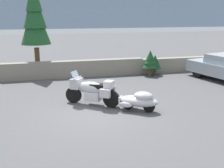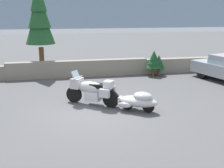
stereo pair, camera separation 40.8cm
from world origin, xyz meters
name	(u,v)px [view 2 (the right image)]	position (x,y,z in m)	size (l,w,h in m)	color
ground_plane	(95,112)	(0.00, 0.00, 0.00)	(80.00, 80.00, 0.00)	#4C4C4F
stone_guard_wall	(84,69)	(0.32, 6.12, 0.43)	(24.00, 0.54, 0.94)	gray
distant_ridgeline	(54,0)	(0.00, 96.13, 8.00)	(240.00, 80.00, 16.00)	#7F93AD
touring_motorcycle	(92,90)	(0.03, 0.91, 0.62)	(1.97, 1.53, 1.33)	black
car_shaped_trailer	(138,101)	(1.60, -0.19, 0.41)	(2.01, 1.56, 0.76)	black
pine_tree_tall	(39,15)	(-2.07, 7.28, 3.47)	(1.70, 1.70, 5.54)	brown
pine_sapling_near	(159,63)	(4.59, 5.40, 0.75)	(0.81, 0.81, 1.20)	brown
pine_sapling_farther	(154,60)	(4.24, 5.31, 0.93)	(0.87, 0.87, 1.49)	brown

